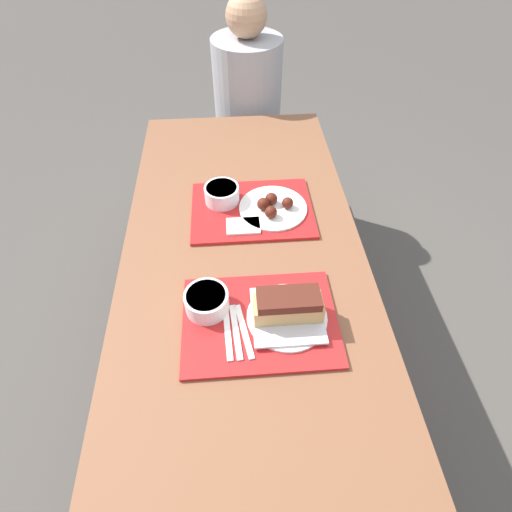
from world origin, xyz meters
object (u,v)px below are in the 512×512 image
at_px(tray_near, 260,321).
at_px(bowl_coleslaw_near, 207,301).
at_px(tray_far, 252,210).
at_px(person_seated_across, 248,91).
at_px(bowl_coleslaw_far, 222,193).
at_px(wings_plate_far, 273,206).
at_px(brisket_sandwich_plate, 288,309).

distance_m(tray_near, bowl_coleslaw_near, 0.16).
bearing_deg(tray_near, tray_far, 88.70).
bearing_deg(bowl_coleslaw_near, person_seated_across, 81.59).
bearing_deg(tray_near, bowl_coleslaw_far, 100.27).
distance_m(tray_far, person_seated_across, 0.88).
xyz_separation_m(bowl_coleslaw_near, bowl_coleslaw_far, (0.05, 0.46, 0.00)).
xyz_separation_m(tray_far, bowl_coleslaw_far, (-0.10, 0.05, 0.04)).
relative_size(tray_far, bowl_coleslaw_near, 3.46).
relative_size(bowl_coleslaw_near, person_seated_across, 0.16).
relative_size(wings_plate_far, person_seated_across, 0.32).
relative_size(tray_far, brisket_sandwich_plate, 1.91).
bearing_deg(person_seated_across, tray_near, -92.08).
bearing_deg(person_seated_across, wings_plate_far, -87.87).
bearing_deg(tray_far, person_seated_across, 87.52).
relative_size(tray_near, brisket_sandwich_plate, 1.91).
bearing_deg(bowl_coleslaw_far, brisket_sandwich_plate, -71.82).
xyz_separation_m(wings_plate_far, person_seated_across, (-0.03, 0.89, -0.01)).
xyz_separation_m(bowl_coleslaw_far, person_seated_across, (0.14, 0.83, -0.03)).
distance_m(bowl_coleslaw_near, wings_plate_far, 0.46).
height_order(tray_far, brisket_sandwich_plate, brisket_sandwich_plate).
height_order(wings_plate_far, person_seated_across, person_seated_across).
xyz_separation_m(bowl_coleslaw_far, wings_plate_far, (0.17, -0.06, -0.02)).
bearing_deg(person_seated_across, bowl_coleslaw_near, -98.41).
height_order(tray_near, tray_far, same).
bearing_deg(person_seated_across, tray_far, -92.48).
height_order(tray_near, person_seated_across, person_seated_across).
height_order(bowl_coleslaw_near, bowl_coleslaw_far, same).
distance_m(tray_far, wings_plate_far, 0.07).
xyz_separation_m(bowl_coleslaw_near, brisket_sandwich_plate, (0.22, -0.05, 0.00)).
distance_m(brisket_sandwich_plate, bowl_coleslaw_far, 0.54).
bearing_deg(brisket_sandwich_plate, wings_plate_far, 89.03).
xyz_separation_m(tray_far, wings_plate_far, (0.07, -0.01, 0.02)).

